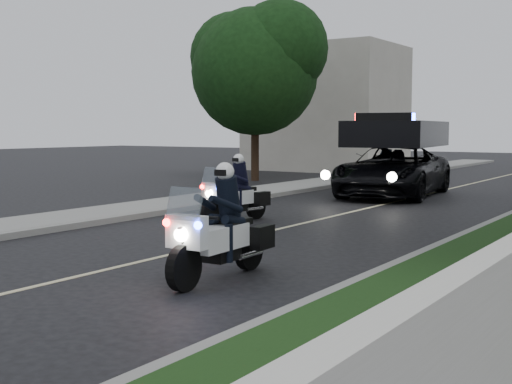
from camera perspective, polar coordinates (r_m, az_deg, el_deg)
ground at (r=12.45m, az=-9.17°, el=-5.69°), size 120.00×120.00×0.00m
curb_left at (r=22.78m, az=0.32°, el=-0.42°), size 0.20×60.00×0.15m
sidewalk_left at (r=23.40m, az=-1.93°, el=-0.27°), size 2.00×60.00×0.16m
building_far at (r=39.49m, az=5.92°, el=6.97°), size 8.00×6.00×7.00m
lane_marking at (r=20.84m, az=9.80°, el=-1.24°), size 0.12×50.00×0.01m
police_moto_left at (r=17.24m, az=-1.78°, el=-2.55°), size 0.95×2.12×1.74m
police_moto_right at (r=10.78m, az=-3.05°, el=-7.36°), size 0.85×2.21×1.85m
police_suv at (r=24.36m, az=11.42°, el=-0.33°), size 3.71×6.69×3.10m
bicycle at (r=27.28m, az=10.90°, el=0.28°), size 0.79×1.94×0.99m
cyclist at (r=27.28m, az=10.90°, el=0.28°), size 0.62×0.41×1.71m
tree_left_near at (r=30.96m, az=-0.09°, el=0.97°), size 6.77×6.77×9.56m
tree_left_far at (r=42.74m, az=8.47°, el=2.13°), size 5.85×5.85×9.17m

